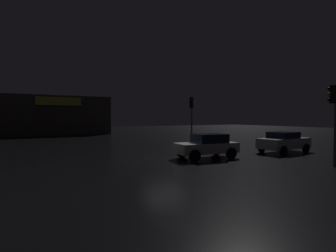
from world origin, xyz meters
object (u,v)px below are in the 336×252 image
Objects in this scene: store_building at (57,115)px; traffic_signal_main at (192,111)px; traffic_signal_opposite at (334,110)px; car_far at (207,146)px; car_near at (284,142)px.

store_building is 24.70m from traffic_signal_main.
traffic_signal_opposite is at bearing -73.81° from store_building.
traffic_signal_main is at bearing 92.73° from traffic_signal_opposite.
car_far is at bearing -78.58° from store_building.
traffic_signal_main is (9.67, -22.72, 0.27)m from store_building.
traffic_signal_opposite is at bearing -116.05° from car_near.
car_near is 6.62m from car_far.
store_building is 3.75× the size of car_far.
car_far is at bearing 176.63° from car_near.
traffic_signal_opposite reaches higher than car_far.
traffic_signal_opposite reaches higher than car_near.
store_building is at bearing 106.19° from traffic_signal_opposite.
car_far is at bearing -116.10° from traffic_signal_main.
traffic_signal_main is at bearing 63.90° from car_far.
store_building is 3.55× the size of traffic_signal_opposite.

